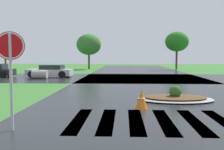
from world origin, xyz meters
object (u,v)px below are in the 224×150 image
(car_blue_compact, at_px, (50,71))
(traffic_cone, at_px, (141,99))
(drainage_pipe_stack, at_px, (40,74))
(stop_sign, at_px, (10,57))
(median_island, at_px, (175,97))

(car_blue_compact, height_order, traffic_cone, car_blue_compact)
(drainage_pipe_stack, height_order, traffic_cone, drainage_pipe_stack)
(stop_sign, bearing_deg, car_blue_compact, 83.01)
(car_blue_compact, relative_size, drainage_pipe_stack, 3.17)
(stop_sign, xyz_separation_m, car_blue_compact, (-3.97, 17.25, -1.44))
(stop_sign, relative_size, drainage_pipe_stack, 2.02)
(drainage_pipe_stack, bearing_deg, car_blue_compact, 77.01)
(median_island, bearing_deg, traffic_cone, -130.04)
(stop_sign, relative_size, car_blue_compact, 0.64)
(stop_sign, bearing_deg, traffic_cone, 19.15)
(stop_sign, relative_size, median_island, 0.77)
(stop_sign, relative_size, traffic_cone, 3.61)
(traffic_cone, bearing_deg, drainage_pipe_stack, 123.19)
(drainage_pipe_stack, bearing_deg, stop_sign, -74.11)
(median_island, xyz_separation_m, drainage_pipe_stack, (-9.79, 10.40, 0.26))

